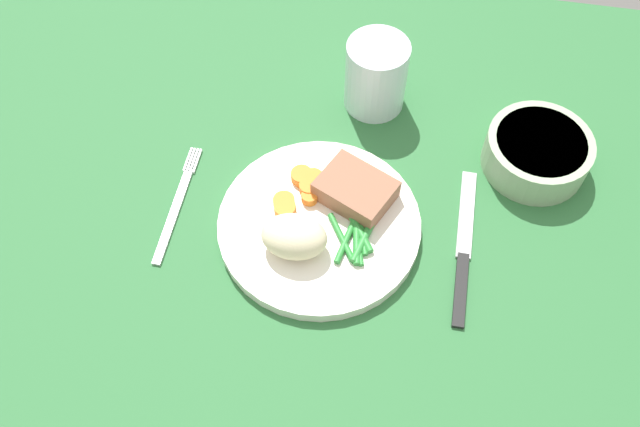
% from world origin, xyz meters
% --- Properties ---
extents(dining_table, '(1.20, 0.90, 0.02)m').
position_xyz_m(dining_table, '(0.00, 0.00, 0.01)').
color(dining_table, '#2D6B38').
rests_on(dining_table, ground).
extents(dinner_plate, '(0.23, 0.23, 0.02)m').
position_xyz_m(dinner_plate, '(-0.04, 0.00, 0.03)').
color(dinner_plate, white).
rests_on(dinner_plate, dining_table).
extents(meat_portion, '(0.10, 0.09, 0.03)m').
position_xyz_m(meat_portion, '(-0.00, 0.04, 0.05)').
color(meat_portion, '#936047').
rests_on(meat_portion, dinner_plate).
extents(mashed_potatoes, '(0.07, 0.05, 0.04)m').
position_xyz_m(mashed_potatoes, '(-0.06, -0.04, 0.06)').
color(mashed_potatoes, beige).
rests_on(mashed_potatoes, dinner_plate).
extents(carrot_slices, '(0.05, 0.07, 0.01)m').
position_xyz_m(carrot_slices, '(-0.06, 0.04, 0.04)').
color(carrot_slices, orange).
rests_on(carrot_slices, dinner_plate).
extents(green_beans, '(0.06, 0.08, 0.01)m').
position_xyz_m(green_beans, '(0.01, -0.01, 0.04)').
color(green_beans, '#2D8C38').
rests_on(green_beans, dinner_plate).
extents(fork, '(0.01, 0.17, 0.00)m').
position_xyz_m(fork, '(-0.21, 0.00, 0.02)').
color(fork, silver).
rests_on(fork, dining_table).
extents(knife, '(0.02, 0.21, 0.01)m').
position_xyz_m(knife, '(0.13, 0.00, 0.02)').
color(knife, black).
rests_on(knife, dining_table).
extents(water_glass, '(0.08, 0.08, 0.10)m').
position_xyz_m(water_glass, '(0.00, 0.21, 0.06)').
color(water_glass, silver).
rests_on(water_glass, dining_table).
extents(salad_bowl, '(0.13, 0.13, 0.05)m').
position_xyz_m(salad_bowl, '(0.21, 0.14, 0.05)').
color(salad_bowl, '#99B28C').
rests_on(salad_bowl, dining_table).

